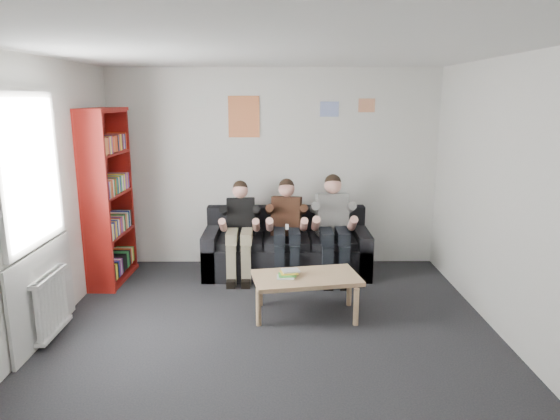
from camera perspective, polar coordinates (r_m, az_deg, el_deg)
name	(u,v)px	position (r m, az deg, el deg)	size (l,w,h in m)	color
room_shell	(272,207)	(4.44, -0.90, 0.31)	(5.00, 5.00, 5.00)	black
sofa	(286,250)	(6.73, 0.72, -4.57)	(2.17, 0.89, 0.84)	black
bookshelf	(109,197)	(6.59, -18.95, 1.45)	(0.33, 0.98, 2.18)	maroon
coffee_table	(306,281)	(5.39, 3.01, -8.06)	(1.12, 0.61, 0.45)	tan
game_cases	(288,274)	(5.34, 0.93, -7.30)	(0.24, 0.22, 0.06)	silver
person_left	(240,230)	(6.47, -4.60, -2.31)	(0.37, 0.79, 1.25)	black
person_middle	(287,229)	(6.45, 0.77, -2.23)	(0.38, 0.82, 1.28)	#462917
person_right	(333,228)	(6.48, 6.12, -2.03)	(0.41, 0.88, 1.33)	white
radiator	(52,304)	(5.40, -24.66, -9.70)	(0.10, 0.64, 0.60)	white
window	(36,236)	(5.22, -26.08, -2.72)	(0.05, 1.30, 2.36)	white
poster_large	(244,117)	(6.84, -4.15, 10.58)	(0.42, 0.01, 0.55)	gold
poster_blue	(329,109)	(6.86, 5.66, 11.40)	(0.25, 0.01, 0.20)	#426CE2
poster_pink	(367,105)	(6.93, 9.88, 11.70)	(0.22, 0.01, 0.18)	#D74383
poster_sign	(199,102)	(6.90, -9.27, 12.14)	(0.20, 0.01, 0.14)	white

